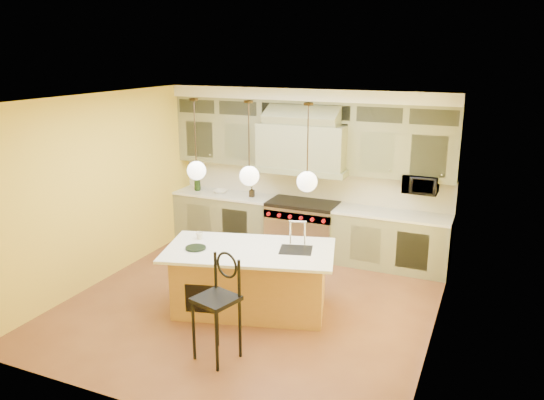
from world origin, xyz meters
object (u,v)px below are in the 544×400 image
at_px(kitchen_island, 251,278).
at_px(microwave, 421,184).
at_px(counter_stool, 218,300).
at_px(range, 303,228).

bearing_deg(kitchen_island, microwave, 36.78).
bearing_deg(kitchen_island, counter_stool, -97.24).
distance_m(range, microwave, 2.18).
relative_size(kitchen_island, counter_stool, 1.96).
height_order(kitchen_island, counter_stool, kitchen_island).
bearing_deg(microwave, range, -176.88).
distance_m(kitchen_island, microwave, 3.19).
bearing_deg(counter_stool, range, 110.35).
relative_size(kitchen_island, microwave, 4.62).
xyz_separation_m(kitchen_island, microwave, (1.86, 2.39, 0.98)).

